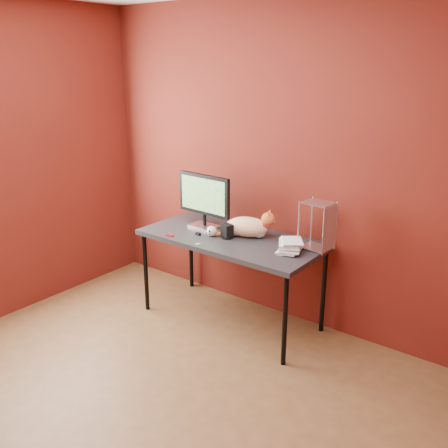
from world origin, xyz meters
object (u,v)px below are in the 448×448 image
Objects in this scene: skull_mug at (212,231)px; speaker at (227,232)px; desk at (231,243)px; cat at (247,227)px; monitor at (204,198)px; book_stack at (283,185)px.

speaker is at bearing 31.54° from skull_mug.
desk is at bearing 91.58° from speaker.
cat is 0.17m from speaker.
speaker is (0.32, -0.10, -0.20)m from monitor.
cat is 0.58m from book_stack.
skull_mug is at bearing -34.41° from monitor.
monitor is at bearing 156.12° from skull_mug.
cat reaches higher than speaker.
cat is 5.16× the size of skull_mug.
desk is at bearing 44.16° from skull_mug.
desk is 2.82× the size of monitor.
speaker is (-0.01, -0.04, 0.10)m from desk.
monitor reaches higher than skull_mug.
cat is at bearing 6.36° from monitor.
cat is 4.03× the size of speaker.
desk is at bearing -7.94° from monitor.
desk is at bearing 177.96° from book_stack.
monitor is (-0.33, 0.06, 0.31)m from desk.
cat is (0.10, 0.09, 0.13)m from desk.
monitor reaches higher than speaker.
monitor is at bearing 169.91° from desk.
speaker is at bearing -15.10° from monitor.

